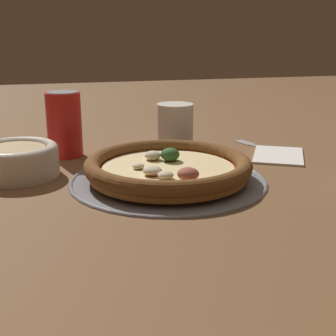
{
  "coord_description": "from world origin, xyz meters",
  "views": [
    {
      "loc": [
        0.69,
        -0.18,
        0.24
      ],
      "look_at": [
        0.0,
        0.0,
        0.02
      ],
      "focal_mm": 50.0,
      "sensor_mm": 36.0,
      "label": 1
    }
  ],
  "objects_px": {
    "bowl_near": "(16,159)",
    "napkin": "(278,154)",
    "drinking_cup": "(175,126)",
    "fork": "(262,147)",
    "beverage_can": "(64,124)",
    "pizza_tray": "(168,179)",
    "pizza": "(168,167)"
  },
  "relations": [
    {
      "from": "bowl_near",
      "to": "napkin",
      "type": "bearing_deg",
      "value": 90.11
    },
    {
      "from": "drinking_cup",
      "to": "fork",
      "type": "distance_m",
      "value": 0.19
    },
    {
      "from": "drinking_cup",
      "to": "fork",
      "type": "relative_size",
      "value": 0.51
    },
    {
      "from": "drinking_cup",
      "to": "beverage_can",
      "type": "distance_m",
      "value": 0.22
    },
    {
      "from": "beverage_can",
      "to": "napkin",
      "type": "bearing_deg",
      "value": 74.58
    },
    {
      "from": "bowl_near",
      "to": "napkin",
      "type": "relative_size",
      "value": 0.87
    },
    {
      "from": "pizza_tray",
      "to": "drinking_cup",
      "type": "height_order",
      "value": "drinking_cup"
    },
    {
      "from": "pizza",
      "to": "drinking_cup",
      "type": "relative_size",
      "value": 2.99
    },
    {
      "from": "bowl_near",
      "to": "beverage_can",
      "type": "distance_m",
      "value": 0.14
    },
    {
      "from": "pizza_tray",
      "to": "beverage_can",
      "type": "relative_size",
      "value": 2.57
    },
    {
      "from": "bowl_near",
      "to": "beverage_can",
      "type": "relative_size",
      "value": 1.12
    },
    {
      "from": "pizza",
      "to": "drinking_cup",
      "type": "height_order",
      "value": "drinking_cup"
    },
    {
      "from": "pizza",
      "to": "fork",
      "type": "bearing_deg",
      "value": 123.36
    },
    {
      "from": "drinking_cup",
      "to": "napkin",
      "type": "relative_size",
      "value": 0.56
    },
    {
      "from": "pizza",
      "to": "beverage_can",
      "type": "bearing_deg",
      "value": -143.57
    },
    {
      "from": "pizza_tray",
      "to": "drinking_cup",
      "type": "relative_size",
      "value": 3.55
    },
    {
      "from": "pizza_tray",
      "to": "bowl_near",
      "type": "relative_size",
      "value": 2.31
    },
    {
      "from": "pizza",
      "to": "bowl_near",
      "type": "xyz_separation_m",
      "value": [
        -0.09,
        -0.24,
        0.01
      ]
    },
    {
      "from": "napkin",
      "to": "beverage_can",
      "type": "xyz_separation_m",
      "value": [
        -0.11,
        -0.4,
        0.06
      ]
    },
    {
      "from": "pizza",
      "to": "drinking_cup",
      "type": "bearing_deg",
      "value": 161.61
    },
    {
      "from": "pizza_tray",
      "to": "beverage_can",
      "type": "height_order",
      "value": "beverage_can"
    },
    {
      "from": "bowl_near",
      "to": "fork",
      "type": "relative_size",
      "value": 0.79
    },
    {
      "from": "fork",
      "to": "beverage_can",
      "type": "height_order",
      "value": "beverage_can"
    },
    {
      "from": "fork",
      "to": "beverage_can",
      "type": "distance_m",
      "value": 0.4
    },
    {
      "from": "bowl_near",
      "to": "beverage_can",
      "type": "xyz_separation_m",
      "value": [
        -0.11,
        0.09,
        0.03
      ]
    },
    {
      "from": "pizza",
      "to": "beverage_can",
      "type": "xyz_separation_m",
      "value": [
        -0.2,
        -0.15,
        0.04
      ]
    },
    {
      "from": "pizza_tray",
      "to": "pizza",
      "type": "height_order",
      "value": "pizza"
    },
    {
      "from": "bowl_near",
      "to": "drinking_cup",
      "type": "bearing_deg",
      "value": 112.28
    },
    {
      "from": "drinking_cup",
      "to": "pizza_tray",
      "type": "bearing_deg",
      "value": -18.37
    },
    {
      "from": "drinking_cup",
      "to": "bowl_near",
      "type": "bearing_deg",
      "value": -67.72
    },
    {
      "from": "pizza_tray",
      "to": "bowl_near",
      "type": "distance_m",
      "value": 0.26
    },
    {
      "from": "pizza_tray",
      "to": "beverage_can",
      "type": "xyz_separation_m",
      "value": [
        -0.2,
        -0.15,
        0.06
      ]
    }
  ]
}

